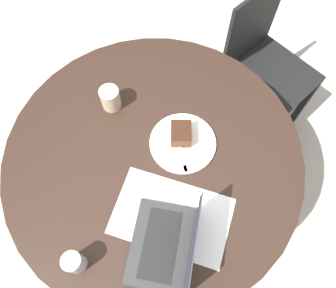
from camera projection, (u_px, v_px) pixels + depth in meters
The scene contains 10 objects.
ground_plane at pixel (158, 203), 1.96m from camera, with size 12.00×12.00×0.00m, color #B7AD9E.
dining_table at pixel (155, 167), 1.42m from camera, with size 1.18×1.18×0.75m.
chair at pixel (262, 68), 1.79m from camera, with size 0.57×0.57×0.91m.
paper_document at pixel (172, 216), 1.18m from camera, with size 0.42×0.27×0.00m.
plate at pixel (183, 143), 1.30m from camera, with size 0.26×0.26×0.01m.
cake_slice at pixel (181, 133), 1.28m from camera, with size 0.10×0.11×0.06m.
fork at pixel (182, 156), 1.26m from camera, with size 0.10×0.16×0.00m.
coffee_glass at pixel (110, 98), 1.33m from camera, with size 0.08×0.08×0.10m.
water_glass at pixel (74, 262), 1.07m from camera, with size 0.07×0.07×0.10m.
laptop at pixel (169, 245), 1.10m from camera, with size 0.24×0.32×0.22m.
Camera 1 is at (-0.21, 0.47, 1.93)m, focal length 35.00 mm.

